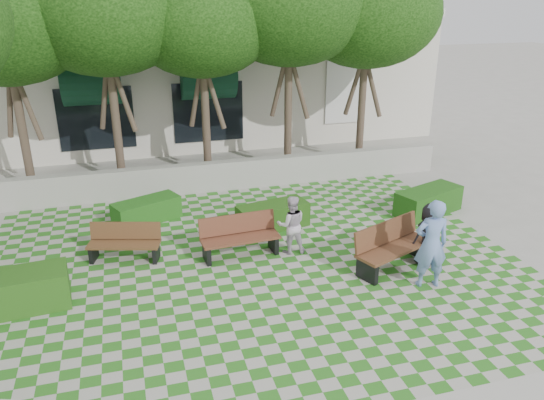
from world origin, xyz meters
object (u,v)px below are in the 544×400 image
object	(u,v)px
person_blue	(431,244)
person_white	(291,225)
bench_east	(392,247)
bench_mid	(240,237)
person_dark	(428,235)
hedge_midright	(273,216)
hedge_west	(10,293)
hedge_midleft	(147,211)
bench_west	(125,243)
hedge_east	(428,201)

from	to	relation	value
person_blue	person_white	world-z (taller)	person_blue
bench_east	person_white	bearing A→B (deg)	123.91
bench_mid	person_dark	bearing A→B (deg)	-25.47
person_white	hedge_midright	bearing A→B (deg)	-80.96
bench_east	bench_mid	bearing A→B (deg)	132.39
hedge_west	person_blue	bearing A→B (deg)	-9.53
bench_mid	person_blue	bearing A→B (deg)	-38.62
bench_mid	hedge_west	distance (m)	4.91
bench_east	person_blue	distance (m)	1.10
person_white	hedge_midleft	bearing A→B (deg)	-33.06
person_white	person_blue	bearing A→B (deg)	143.82
person_dark	bench_mid	bearing A→B (deg)	-25.92
bench_east	hedge_west	distance (m)	7.97
bench_mid	bench_east	bearing A→B (deg)	-29.39
person_blue	hedge_west	bearing A→B (deg)	0.83
bench_west	hedge_east	size ratio (longest dim) A/B	0.86
person_white	hedge_west	bearing A→B (deg)	16.11
bench_east	hedge_east	size ratio (longest dim) A/B	1.04
person_dark	bench_west	bearing A→B (deg)	-22.02
hedge_west	hedge_east	bearing A→B (deg)	11.28
bench_west	person_dark	size ratio (longest dim) A/B	1.18
bench_east	bench_mid	world-z (taller)	bench_east
hedge_midright	hedge_west	distance (m)	6.41
bench_west	hedge_east	distance (m)	8.25
bench_west	person_white	distance (m)	3.89
hedge_east	person_blue	bearing A→B (deg)	-121.35
bench_mid	hedge_midright	size ratio (longest dim) A/B	1.01
bench_west	hedge_midleft	distance (m)	2.16
bench_west	person_dark	distance (m)	6.94
hedge_east	hedge_west	xyz separation A→B (m)	(-10.43, -2.08, 0.03)
bench_west	bench_east	bearing A→B (deg)	-3.45
bench_west	person_blue	xyz separation A→B (m)	(6.12, -2.96, 0.56)
hedge_west	person_white	xyz separation A→B (m)	(6.00, 0.85, 0.34)
bench_mid	hedge_east	size ratio (longest dim) A/B	0.93
hedge_midright	person_dark	world-z (taller)	person_dark
bench_east	hedge_west	bearing A→B (deg)	154.55
bench_mid	person_dark	world-z (taller)	person_dark
bench_east	hedge_midleft	size ratio (longest dim) A/B	1.18
bench_mid	hedge_midleft	distance (m)	3.27
bench_east	person_blue	size ratio (longest dim) A/B	1.07
hedge_midright	person_dark	distance (m)	4.04
hedge_east	person_blue	xyz separation A→B (m)	(-2.12, -3.48, 0.62)
hedge_east	person_blue	size ratio (longest dim) A/B	1.03
bench_east	person_white	xyz separation A→B (m)	(-1.96, 1.32, 0.21)
person_blue	bench_west	bearing A→B (deg)	-15.47
hedge_west	person_dark	xyz separation A→B (m)	(8.80, -0.54, 0.35)
bench_mid	hedge_east	distance (m)	5.73
hedge_midright	person_blue	size ratio (longest dim) A/B	0.95
bench_mid	person_dark	distance (m)	4.31
bench_west	hedge_east	xyz separation A→B (m)	(8.24, 0.52, -0.06)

